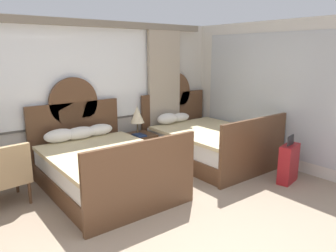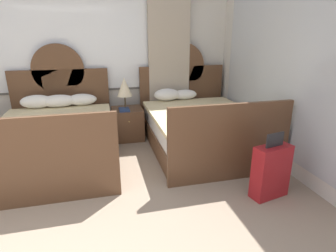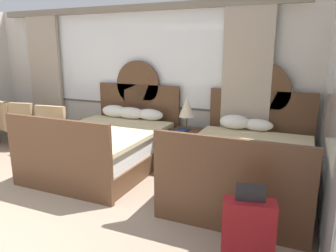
# 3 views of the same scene
# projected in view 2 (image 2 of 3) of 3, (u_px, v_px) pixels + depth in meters

# --- Properties ---
(wall_back_window) EXTENTS (6.58, 0.22, 2.70)m
(wall_back_window) POSITION_uv_depth(u_px,v_px,m) (50.00, 59.00, 4.84)
(wall_back_window) COLOR beige
(wall_back_window) RESTS_ON ground_plane
(wall_right_mirror) EXTENTS (0.08, 4.22, 2.70)m
(wall_right_mirror) POSITION_uv_depth(u_px,v_px,m) (291.00, 74.00, 3.72)
(wall_right_mirror) COLOR beige
(wall_right_mirror) RESTS_ON ground_plane
(bed_near_window) EXTENTS (1.68, 2.27, 1.70)m
(bed_near_window) POSITION_uv_depth(u_px,v_px,m) (57.00, 138.00, 4.15)
(bed_near_window) COLOR brown
(bed_near_window) RESTS_ON ground_plane
(bed_near_mirror) EXTENTS (1.68, 2.27, 1.70)m
(bed_near_mirror) POSITION_uv_depth(u_px,v_px,m) (199.00, 127.00, 4.66)
(bed_near_mirror) COLOR brown
(bed_near_mirror) RESTS_ON ground_plane
(nightstand_between_beds) EXTENTS (0.55, 0.57, 0.57)m
(nightstand_between_beds) POSITION_uv_depth(u_px,v_px,m) (128.00, 124.00, 5.10)
(nightstand_between_beds) COLOR brown
(nightstand_between_beds) RESTS_ON ground_plane
(table_lamp_on_nightstand) EXTENTS (0.27, 0.27, 0.57)m
(table_lamp_on_nightstand) POSITION_uv_depth(u_px,v_px,m) (124.00, 87.00, 4.88)
(table_lamp_on_nightstand) COLOR brown
(table_lamp_on_nightstand) RESTS_ON nightstand_between_beds
(book_on_nightstand) EXTENTS (0.18, 0.26, 0.03)m
(book_on_nightstand) POSITION_uv_depth(u_px,v_px,m) (124.00, 110.00, 4.89)
(book_on_nightstand) COLOR navy
(book_on_nightstand) RESTS_ON nightstand_between_beds
(suitcase_on_floor) EXTENTS (0.48, 0.29, 0.81)m
(suitcase_on_floor) POSITION_uv_depth(u_px,v_px,m) (271.00, 171.00, 3.25)
(suitcase_on_floor) COLOR maroon
(suitcase_on_floor) RESTS_ON ground_plane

